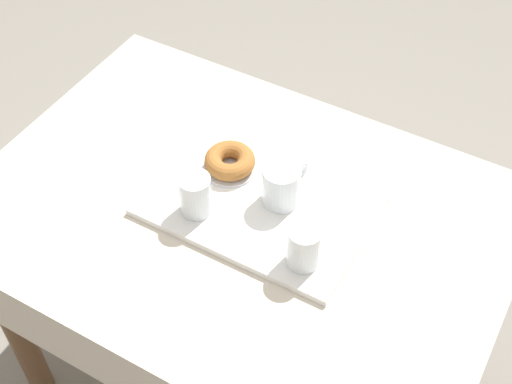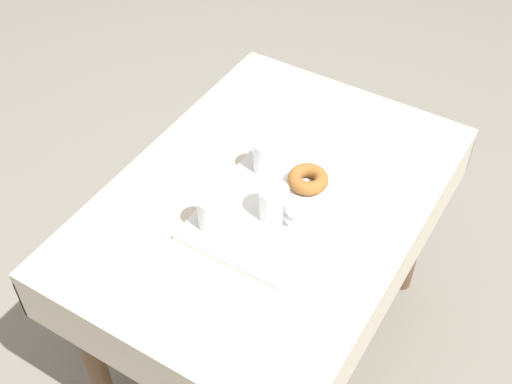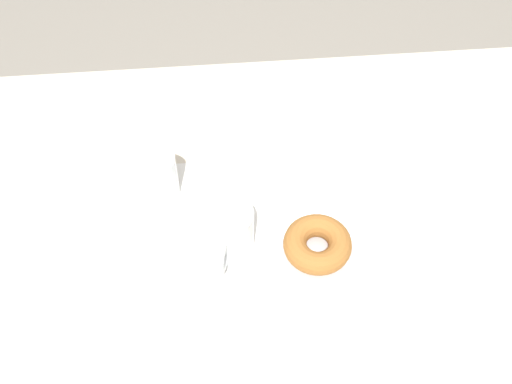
{
  "view_description": "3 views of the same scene",
  "coord_description": "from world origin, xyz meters",
  "px_view_note": "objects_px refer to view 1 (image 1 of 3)",
  "views": [
    {
      "loc": [
        -0.52,
        0.84,
        1.88
      ],
      "look_at": [
        -0.04,
        -0.01,
        0.79
      ],
      "focal_mm": 49.94,
      "sensor_mm": 36.0,
      "label": 1
    },
    {
      "loc": [
        -1.11,
        -0.64,
        2.03
      ],
      "look_at": [
        -0.03,
        0.02,
        0.75
      ],
      "focal_mm": 46.81,
      "sensor_mm": 36.0,
      "label": 2
    },
    {
      "loc": [
        -0.08,
        -0.66,
        1.69
      ],
      "look_at": [
        -0.02,
        0.03,
        0.77
      ],
      "focal_mm": 47.16,
      "sensor_mm": 36.0,
      "label": 3
    }
  ],
  "objects_px": {
    "donut_plate_left": "(230,168)",
    "sugar_donut_left": "(230,161)",
    "serving_tray": "(259,205)",
    "water_glass_near": "(304,248)",
    "tea_mug_left": "(282,186)",
    "water_glass_far": "(196,196)",
    "dining_table": "(240,243)"
  },
  "relations": [
    {
      "from": "serving_tray",
      "to": "water_glass_near",
      "type": "xyz_separation_m",
      "value": [
        -0.15,
        0.09,
        0.05
      ]
    },
    {
      "from": "serving_tray",
      "to": "sugar_donut_left",
      "type": "relative_size",
      "value": 4.19
    },
    {
      "from": "water_glass_far",
      "to": "donut_plate_left",
      "type": "height_order",
      "value": "water_glass_far"
    },
    {
      "from": "water_glass_near",
      "to": "sugar_donut_left",
      "type": "bearing_deg",
      "value": -29.81
    },
    {
      "from": "water_glass_near",
      "to": "water_glass_far",
      "type": "bearing_deg",
      "value": -2.16
    },
    {
      "from": "tea_mug_left",
      "to": "donut_plate_left",
      "type": "xyz_separation_m",
      "value": [
        0.14,
        -0.02,
        -0.04
      ]
    },
    {
      "from": "serving_tray",
      "to": "dining_table",
      "type": "bearing_deg",
      "value": 39.68
    },
    {
      "from": "dining_table",
      "to": "donut_plate_left",
      "type": "relative_size",
      "value": 9.65
    },
    {
      "from": "serving_tray",
      "to": "donut_plate_left",
      "type": "bearing_deg",
      "value": -27.92
    },
    {
      "from": "tea_mug_left",
      "to": "serving_tray",
      "type": "bearing_deg",
      "value": 39.29
    },
    {
      "from": "tea_mug_left",
      "to": "water_glass_near",
      "type": "height_order",
      "value": "water_glass_near"
    },
    {
      "from": "dining_table",
      "to": "serving_tray",
      "type": "relative_size",
      "value": 2.43
    },
    {
      "from": "dining_table",
      "to": "water_glass_near",
      "type": "distance_m",
      "value": 0.26
    },
    {
      "from": "donut_plate_left",
      "to": "water_glass_far",
      "type": "bearing_deg",
      "value": 90.29
    },
    {
      "from": "sugar_donut_left",
      "to": "serving_tray",
      "type": "bearing_deg",
      "value": 152.08
    },
    {
      "from": "serving_tray",
      "to": "tea_mug_left",
      "type": "bearing_deg",
      "value": -140.71
    },
    {
      "from": "serving_tray",
      "to": "water_glass_far",
      "type": "height_order",
      "value": "water_glass_far"
    },
    {
      "from": "donut_plate_left",
      "to": "sugar_donut_left",
      "type": "relative_size",
      "value": 1.05
    },
    {
      "from": "serving_tray",
      "to": "water_glass_far",
      "type": "distance_m",
      "value": 0.14
    },
    {
      "from": "serving_tray",
      "to": "water_glass_far",
      "type": "relative_size",
      "value": 4.98
    },
    {
      "from": "donut_plate_left",
      "to": "tea_mug_left",
      "type": "bearing_deg",
      "value": 170.35
    },
    {
      "from": "donut_plate_left",
      "to": "sugar_donut_left",
      "type": "bearing_deg",
      "value": 0.0
    },
    {
      "from": "water_glass_near",
      "to": "water_glass_far",
      "type": "distance_m",
      "value": 0.25
    },
    {
      "from": "dining_table",
      "to": "water_glass_near",
      "type": "height_order",
      "value": "water_glass_near"
    },
    {
      "from": "serving_tray",
      "to": "water_glass_near",
      "type": "distance_m",
      "value": 0.18
    },
    {
      "from": "dining_table",
      "to": "water_glass_far",
      "type": "height_order",
      "value": "water_glass_far"
    },
    {
      "from": "water_glass_near",
      "to": "tea_mug_left",
      "type": "bearing_deg",
      "value": -47.03
    },
    {
      "from": "dining_table",
      "to": "water_glass_far",
      "type": "relative_size",
      "value": 12.09
    },
    {
      "from": "dining_table",
      "to": "sugar_donut_left",
      "type": "distance_m",
      "value": 0.19
    },
    {
      "from": "dining_table",
      "to": "donut_plate_left",
      "type": "xyz_separation_m",
      "value": [
        0.07,
        -0.08,
        0.13
      ]
    },
    {
      "from": "tea_mug_left",
      "to": "sugar_donut_left",
      "type": "relative_size",
      "value": 1.07
    },
    {
      "from": "water_glass_far",
      "to": "sugar_donut_left",
      "type": "xyz_separation_m",
      "value": [
        0.0,
        -0.14,
        -0.02
      ]
    }
  ]
}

